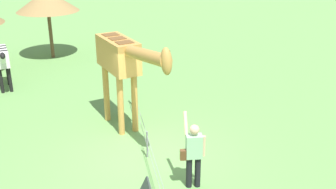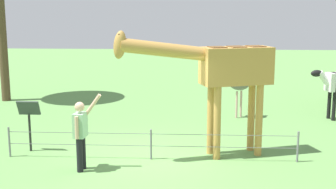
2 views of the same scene
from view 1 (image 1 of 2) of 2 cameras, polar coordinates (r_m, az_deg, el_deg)
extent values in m
plane|color=#60934C|center=(10.91, -3.13, -8.67)|extent=(60.00, 60.00, 0.00)
cylinder|color=#BC8942|center=(11.91, -4.65, -1.13)|extent=(0.18, 0.18, 1.79)
cylinder|color=#BC8942|center=(11.75, -6.59, -1.54)|extent=(0.18, 0.18, 1.79)
cylinder|color=#BC8942|center=(12.84, -6.72, 0.56)|extent=(0.18, 0.18, 1.79)
cylinder|color=#BC8942|center=(12.70, -8.55, 0.20)|extent=(0.18, 0.18, 1.79)
cube|color=#BC8942|center=(11.85, -6.94, 5.58)|extent=(1.83, 1.20, 0.90)
cube|color=brown|center=(11.28, -6.05, 7.21)|extent=(0.48, 0.53, 0.02)
cube|color=brown|center=(11.73, -7.05, 7.74)|extent=(0.48, 0.53, 0.02)
cube|color=brown|center=(12.18, -7.97, 8.23)|extent=(0.48, 0.53, 0.02)
cylinder|color=#BC8942|center=(10.23, -3.29, 5.48)|extent=(2.26, 1.02, 0.61)
ellipsoid|color=#BC8942|center=(9.24, -0.22, 4.62)|extent=(0.42, 0.36, 0.67)
cylinder|color=brown|center=(9.19, 0.14, 5.72)|extent=(0.05, 0.05, 0.14)
cylinder|color=brown|center=(9.17, -0.59, 5.68)|extent=(0.05, 0.05, 0.14)
cylinder|color=black|center=(9.59, 2.93, -10.67)|extent=(0.14, 0.14, 0.78)
cylinder|color=black|center=(9.62, 4.13, -10.60)|extent=(0.14, 0.14, 0.78)
cube|color=#93C699|center=(9.26, 3.63, -7.17)|extent=(0.27, 0.38, 0.55)
sphere|color=#D8AD8C|center=(9.07, 3.69, -4.88)|extent=(0.22, 0.22, 0.22)
cylinder|color=#D8AD8C|center=(9.26, 2.47, -4.02)|extent=(0.40, 0.12, 0.49)
cylinder|color=#D8AD8C|center=(9.30, 4.98, -7.13)|extent=(0.08, 0.08, 0.50)
cube|color=brown|center=(9.28, 2.29, -8.34)|extent=(0.14, 0.21, 0.24)
cylinder|color=black|center=(16.01, -21.07, 1.98)|extent=(0.12, 0.12, 0.95)
cylinder|color=black|center=(16.00, -22.13, 1.80)|extent=(0.12, 0.12, 0.95)
cylinder|color=black|center=(16.77, -21.33, 2.82)|extent=(0.12, 0.12, 0.95)
cube|color=silver|center=(16.65, -22.24, 5.36)|extent=(0.27, 0.47, 0.60)
cube|color=black|center=(16.49, -22.20, 5.21)|extent=(0.27, 0.47, 0.60)
cube|color=silver|center=(16.32, -22.15, 5.06)|extent=(0.27, 0.47, 0.60)
cube|color=black|center=(16.16, -22.10, 4.91)|extent=(0.27, 0.47, 0.60)
cube|color=silver|center=(15.99, -22.05, 4.75)|extent=(0.27, 0.47, 0.60)
cube|color=black|center=(15.83, -22.00, 4.59)|extent=(0.27, 0.47, 0.60)
cube|color=silver|center=(15.66, -21.95, 4.42)|extent=(0.27, 0.47, 0.60)
cylinder|color=silver|center=(15.40, -21.96, 4.72)|extent=(0.48, 0.30, 0.47)
ellipsoid|color=black|center=(15.11, -21.96, 5.01)|extent=(0.43, 0.27, 0.22)
cylinder|color=brown|center=(19.67, -15.94, 7.99)|extent=(0.16, 0.16, 2.14)
cone|color=olive|center=(19.38, -16.42, 12.41)|extent=(2.76, 2.76, 0.94)
cylinder|color=slate|center=(13.88, -4.99, -0.02)|extent=(0.05, 0.05, 0.75)
cylinder|color=slate|center=(10.73, -2.90, -6.93)|extent=(0.05, 0.05, 0.75)
cube|color=slate|center=(10.61, -2.93, -5.69)|extent=(7.00, 0.01, 0.01)
cube|color=slate|center=(10.75, -2.90, -7.10)|extent=(7.00, 0.01, 0.01)
camera|label=2|loc=(15.85, 38.36, 10.35)|focal=49.01mm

